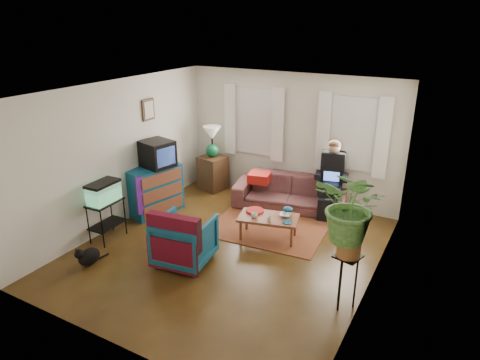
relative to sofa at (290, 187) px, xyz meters
The scene contains 31 objects.
floor 2.11m from the sofa, 96.00° to the right, with size 4.50×5.00×0.01m, color #4F2B14.
ceiling 2.99m from the sofa, 96.00° to the right, with size 4.50×5.00×0.01m, color white.
wall_back 1.01m from the sofa, 115.60° to the left, with size 4.50×0.01×2.60m, color silver.
wall_front 4.64m from the sofa, 92.71° to the right, with size 4.50×0.01×2.60m, color silver.
wall_left 3.32m from the sofa, 140.26° to the right, with size 0.01×5.00×2.60m, color silver.
wall_right 3.02m from the sofa, 45.22° to the right, with size 0.01×5.00×2.60m, color silver.
window_left 1.57m from the sofa, 157.05° to the left, with size 1.08×0.04×1.38m, color white.
window_right 1.59m from the sofa, 22.57° to the left, with size 1.08×0.04×1.38m, color white.
curtains_left 1.55m from the sofa, 160.99° to the left, with size 1.36×0.06×1.50m, color white.
curtains_right 1.57m from the sofa, 18.69° to the left, with size 1.36×0.06×1.50m, color white.
picture_frame 3.11m from the sofa, 153.72° to the right, with size 0.04×0.32×0.40m, color #3D2616.
area_rug 1.08m from the sofa, 88.55° to the right, with size 2.00×1.60×0.01m, color maroon.
sofa is the anchor object (origin of this frame).
seated_person 0.82m from the sofa, 12.13° to the left, with size 0.55×0.67×1.30m, color black, non-canonical shape.
side_table 1.87m from the sofa, behind, with size 0.51×0.51×0.75m, color #412818.
table_lamp 1.97m from the sofa, behind, with size 0.38×0.38×0.68m, color white, non-canonical shape.
dresser 2.65m from the sofa, 146.38° to the right, with size 0.52×1.03×0.93m, color #12666E.
crt_tv 2.67m from the sofa, 147.61° to the right, with size 0.57×0.52×0.49m, color black.
aquarium_stand 3.50m from the sofa, 129.23° to the right, with size 0.35×0.62×0.69m, color black.
aquarium 3.53m from the sofa, 129.23° to the right, with size 0.31×0.56×0.36m, color #7FD899.
black_cat 3.94m from the sofa, 118.42° to the right, with size 0.25×0.38×0.33m, color black.
armchair 2.74m from the sofa, 103.12° to the right, with size 0.80×0.75×0.83m, color #115367.
serape_throw 3.05m from the sofa, 100.97° to the right, with size 0.83×0.19×0.68m, color #9E0A0A.
coffee_table 1.40m from the sofa, 82.36° to the right, with size 1.00×0.54×0.41m, color brown.
cup_a 1.51m from the sofa, 90.55° to the right, with size 0.11×0.11×0.09m, color white.
cup_b 1.54m from the sofa, 80.05° to the right, with size 0.09×0.09×0.09m, color beige.
bowl 1.29m from the sofa, 70.72° to the right, with size 0.20×0.20×0.05m, color white.
snack_tray 1.31m from the sofa, 94.91° to the right, with size 0.31×0.31×0.04m, color #B21414.
birdcage 1.53m from the sofa, 68.84° to the right, with size 0.16×0.16×0.29m, color #115B6B, non-canonical shape.
plant_stand 3.15m from the sofa, 54.07° to the right, with size 0.32×0.32×0.77m, color black.
potted_plant 3.27m from the sofa, 54.07° to the right, with size 0.87×0.75×0.97m, color #599947.
Camera 1 is at (3.15, -5.28, 3.60)m, focal length 32.00 mm.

